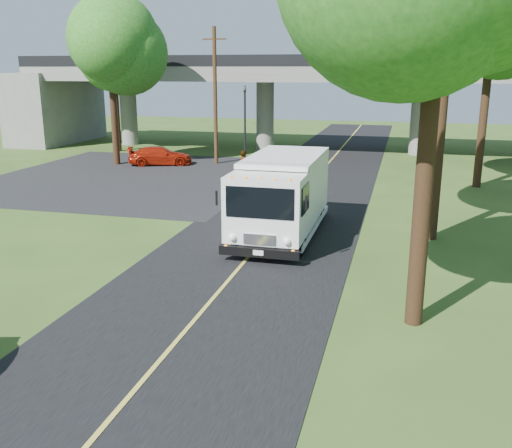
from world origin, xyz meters
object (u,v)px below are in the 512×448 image
(tree_left_far, at_px, (114,53))
(traffic_signal, at_px, (245,115))
(tree_right_far, at_px, (497,29))
(utility_pole, at_px, (215,96))
(red_sedan, at_px, (160,156))
(step_van, at_px, (282,194))
(pedestrian, at_px, (244,167))
(tree_left_lot, at_px, (111,43))

(tree_left_far, bearing_deg, traffic_signal, -9.65)
(traffic_signal, relative_size, tree_right_far, 0.47)
(tree_right_far, xyz_separation_m, tree_left_far, (-26.00, 8.00, -0.85))
(tree_right_far, bearing_deg, traffic_signal, 157.93)
(utility_pole, height_order, red_sedan, utility_pole)
(traffic_signal, bearing_deg, utility_pole, -126.87)
(traffic_signal, xyz_separation_m, step_van, (6.53, -18.04, -1.52))
(tree_right_far, distance_m, pedestrian, 15.08)
(tree_left_far, distance_m, red_sedan, 10.42)
(red_sedan, bearing_deg, step_van, -162.47)
(tree_left_far, bearing_deg, red_sedan, -42.62)
(utility_pole, height_order, tree_right_far, tree_right_far)
(pedestrian, bearing_deg, tree_right_far, -131.49)
(tree_right_far, height_order, pedestrian, tree_right_far)
(tree_right_far, xyz_separation_m, tree_left_lot, (-23.00, 2.00, -0.40))
(utility_pole, distance_m, tree_right_far, 17.61)
(traffic_signal, height_order, tree_right_far, tree_right_far)
(tree_left_far, xyz_separation_m, step_van, (17.33, -19.87, -5.77))
(utility_pole, distance_m, red_sedan, 5.50)
(traffic_signal, distance_m, utility_pole, 2.86)
(utility_pole, height_order, tree_left_far, tree_left_far)
(step_van, xyz_separation_m, red_sedan, (-11.53, 14.54, -1.05))
(tree_left_far, height_order, red_sedan, tree_left_far)
(tree_right_far, bearing_deg, pedestrian, -171.36)
(tree_left_lot, height_order, tree_left_far, tree_left_lot)
(tree_right_far, xyz_separation_m, pedestrian, (-13.01, -1.98, -7.37))
(tree_right_far, height_order, tree_left_far, tree_right_far)
(tree_left_far, bearing_deg, step_van, -48.91)
(tree_right_far, relative_size, step_van, 1.50)
(traffic_signal, relative_size, utility_pole, 0.58)
(utility_pole, distance_m, pedestrian, 8.05)
(tree_left_lot, relative_size, step_van, 1.43)
(tree_right_far, relative_size, pedestrian, 5.92)
(tree_right_far, xyz_separation_m, step_van, (-8.67, -11.87, -6.63))
(traffic_signal, xyz_separation_m, pedestrian, (2.20, -8.14, -2.27))
(tree_left_far, height_order, step_van, tree_left_far)
(step_van, relative_size, red_sedan, 1.72)
(step_van, bearing_deg, pedestrian, 113.73)
(tree_left_lot, xyz_separation_m, pedestrian, (9.99, -3.98, -6.97))
(utility_pole, xyz_separation_m, tree_left_far, (-9.29, 3.84, 2.86))
(tree_left_lot, distance_m, red_sedan, 7.83)
(pedestrian, bearing_deg, traffic_signal, -35.01)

